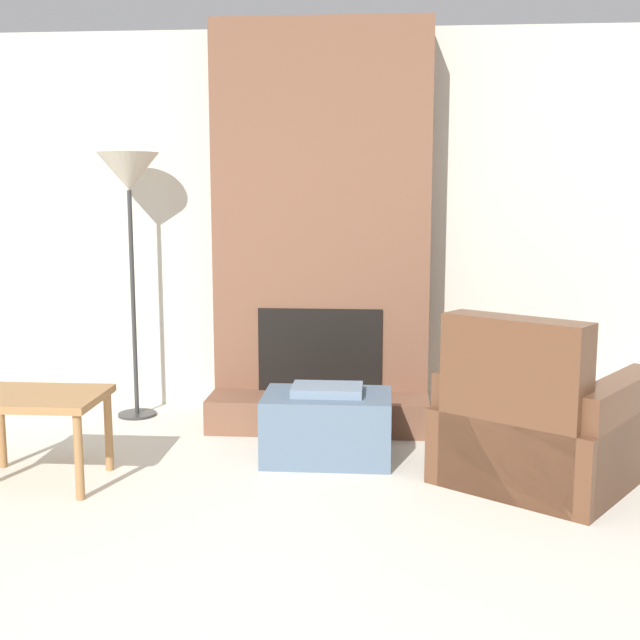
{
  "coord_description": "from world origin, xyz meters",
  "views": [
    {
      "loc": [
        0.4,
        -2.46,
        1.5
      ],
      "look_at": [
        0.0,
        2.69,
        0.69
      ],
      "focal_mm": 45.0,
      "sensor_mm": 36.0,
      "label": 1
    }
  ],
  "objects_px": {
    "ottoman": "(327,425)",
    "floor_lamp_left": "(129,183)",
    "armchair": "(541,429)",
    "side_table": "(36,406)"
  },
  "relations": [
    {
      "from": "side_table",
      "to": "armchair",
      "type": "bearing_deg",
      "value": 5.49
    },
    {
      "from": "side_table",
      "to": "floor_lamp_left",
      "type": "height_order",
      "value": "floor_lamp_left"
    },
    {
      "from": "floor_lamp_left",
      "to": "ottoman",
      "type": "bearing_deg",
      "value": -30.7
    },
    {
      "from": "armchair",
      "to": "ottoman",
      "type": "bearing_deg",
      "value": 23.07
    },
    {
      "from": "armchair",
      "to": "floor_lamp_left",
      "type": "bearing_deg",
      "value": 12.35
    },
    {
      "from": "floor_lamp_left",
      "to": "armchair",
      "type": "bearing_deg",
      "value": -22.79
    },
    {
      "from": "ottoman",
      "to": "side_table",
      "type": "bearing_deg",
      "value": -161.43
    },
    {
      "from": "side_table",
      "to": "ottoman",
      "type": "bearing_deg",
      "value": 18.57
    },
    {
      "from": "ottoman",
      "to": "floor_lamp_left",
      "type": "height_order",
      "value": "floor_lamp_left"
    },
    {
      "from": "ottoman",
      "to": "floor_lamp_left",
      "type": "relative_size",
      "value": 0.41
    }
  ]
}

